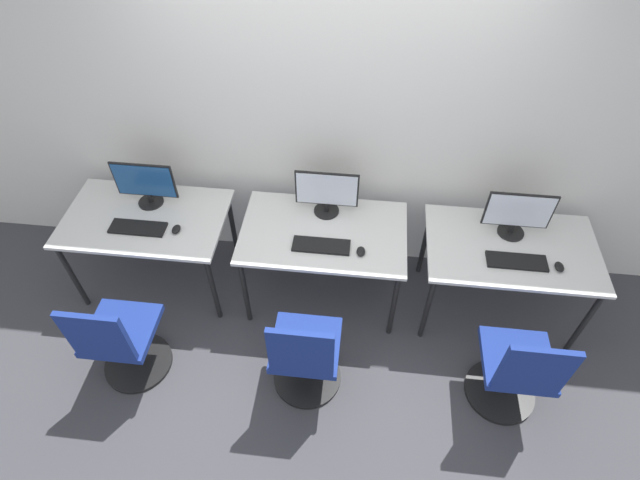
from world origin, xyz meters
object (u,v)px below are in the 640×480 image
monitor_left (145,183)px  keyboard_center (321,246)px  keyboard_left (138,228)px  monitor_right (518,214)px  office_chair_left (121,343)px  mouse_right (559,267)px  monitor_center (327,192)px  office_chair_center (305,358)px  keyboard_right (517,261)px  mouse_center (361,251)px  mouse_left (176,229)px  office_chair_right (515,373)px

monitor_left → keyboard_center: size_ratio=1.14×
monitor_left → keyboard_left: 0.33m
keyboard_left → monitor_right: size_ratio=0.88×
office_chair_left → mouse_right: size_ratio=10.16×
monitor_center → keyboard_center: size_ratio=1.14×
office_chair_center → keyboard_right: 1.56m
office_chair_left → monitor_center: bearing=39.9°
mouse_center → monitor_right: size_ratio=0.20×
monitor_center → mouse_center: size_ratio=5.06×
mouse_left → mouse_center: (1.32, -0.06, 0.00)m
mouse_left → monitor_center: 1.11m
monitor_left → monitor_right: (2.66, -0.02, 0.00)m
monitor_left → monitor_center: same height
mouse_center → monitor_right: bearing=16.6°
office_chair_left → mouse_right: 2.97m
keyboard_center → keyboard_right: same height
mouse_left → keyboard_center: (1.05, -0.03, -0.01)m
monitor_left → office_chair_right: monitor_left is taller
monitor_center → mouse_center: (0.28, -0.39, -0.17)m
monitor_center → office_chair_center: (-0.03, -1.04, -0.53)m
keyboard_center → monitor_right: (1.33, 0.28, 0.18)m
keyboard_center → mouse_right: mouse_right is taller
keyboard_center → mouse_right: (1.60, -0.02, 0.01)m
office_chair_center → monitor_center: bearing=88.3°
monitor_center → keyboard_center: (0.00, -0.36, -0.18)m
keyboard_left → office_chair_left: (0.06, -0.73, -0.35)m
monitor_right → office_chair_right: bearing=-90.4°
keyboard_left → monitor_center: bearing=14.0°
monitor_left → keyboard_right: size_ratio=1.14×
monitor_left → monitor_center: 1.33m
mouse_right → office_chair_right: office_chair_right is taller
monitor_left → office_chair_right: 2.86m
office_chair_center → keyboard_right: size_ratio=2.28×
office_chair_left → monitor_right: (2.60, 0.99, 0.53)m
monitor_center → keyboard_left: bearing=-166.0°
keyboard_center → office_chair_right: size_ratio=0.44×
monitor_center → keyboard_right: (1.33, -0.35, -0.18)m
keyboard_left → mouse_left: size_ratio=4.46×
monitor_center → keyboard_center: bearing=-90.0°
mouse_left → keyboard_right: bearing=-0.7°
monitor_right → mouse_right: size_ratio=5.06×
keyboard_right → monitor_right: bearing=90.0°
mouse_left → office_chair_right: 2.49m
mouse_right → office_chair_left: bearing=-166.5°
mouse_center → office_chair_right: size_ratio=0.10×
keyboard_left → mouse_right: (2.93, -0.04, 0.01)m
keyboard_left → office_chair_center: size_ratio=0.44×
mouse_left → mouse_center: bearing=-2.8°
mouse_right → keyboard_center: bearing=179.3°
office_chair_left → keyboard_center: 1.49m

